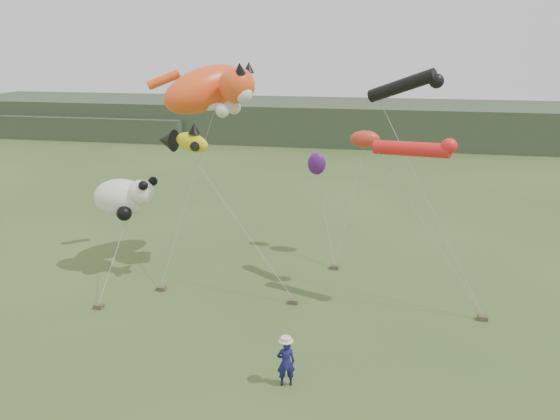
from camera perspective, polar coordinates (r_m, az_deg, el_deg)
The scene contains 9 objects.
ground at distance 18.33m, azimuth -1.69°, elevation -16.70°, with size 120.00×120.00×0.00m, color #385123.
headland at distance 60.46m, azimuth 4.77°, elevation 9.19°, with size 90.00×13.00×4.00m.
festival_attendant at distance 17.40m, azimuth 0.62°, elevation -15.65°, with size 0.57×0.38×1.57m, color #171656.
sandbag_anchors at distance 23.08m, azimuth -0.75°, elevation -8.86°, with size 15.31×6.07×0.18m.
cat_kite at distance 24.71m, azimuth -7.14°, elevation 12.44°, with size 5.48×4.50×2.90m.
fish_kite at distance 23.30m, azimuth -10.13°, elevation 7.12°, with size 2.53×1.65×1.33m.
tube_kites at distance 21.49m, azimuth 13.73°, elevation 9.39°, with size 3.43×3.10×3.24m.
panda_kite at distance 25.44m, azimuth -15.96°, elevation 1.27°, with size 3.01×1.95×1.87m.
misc_kites at distance 26.26m, azimuth 6.83°, elevation 6.33°, with size 3.44×1.28×2.33m.
Camera 1 is at (3.42, -14.85, 10.20)m, focal length 35.00 mm.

